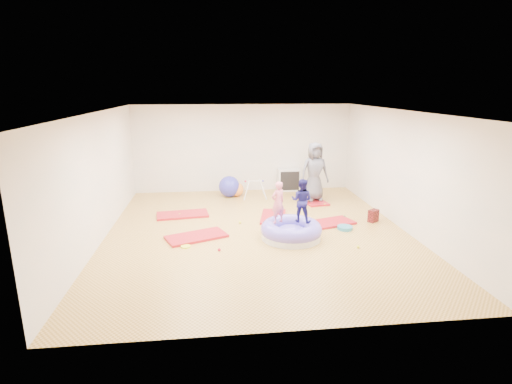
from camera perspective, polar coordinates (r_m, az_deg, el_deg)
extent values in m
cube|color=tan|center=(9.49, 0.20, -5.72)|extent=(7.00, 8.00, 0.01)
cube|color=silver|center=(8.90, 0.22, 11.41)|extent=(7.00, 8.00, 0.01)
cube|color=#F2DECA|center=(13.01, -1.84, 6.25)|extent=(7.00, 0.01, 2.80)
cube|color=#F2DECA|center=(5.30, 5.27, -6.52)|extent=(7.00, 0.01, 2.80)
cube|color=#F2DECA|center=(9.37, -21.59, 1.88)|extent=(0.01, 8.00, 2.80)
cube|color=#F2DECA|center=(10.11, 20.36, 2.88)|extent=(0.01, 8.00, 2.80)
cube|color=red|center=(9.23, -8.51, -6.32)|extent=(1.49, 1.13, 0.06)
cube|color=red|center=(10.84, -10.45, -3.18)|extent=(1.42, 0.84, 0.06)
cube|color=red|center=(10.51, 2.49, -3.53)|extent=(0.85, 1.33, 0.05)
cube|color=red|center=(10.18, 10.37, -4.36)|extent=(1.39, 0.98, 0.05)
cube|color=red|center=(12.11, 8.07, -1.19)|extent=(0.79, 1.28, 0.05)
cylinder|color=silver|center=(9.12, 5.03, -6.13)|extent=(1.34, 1.34, 0.15)
torus|color=#6456D8|center=(9.07, 5.05, -5.30)|extent=(1.39, 1.39, 0.37)
ellipsoid|color=#6456D8|center=(9.10, 5.04, -5.82)|extent=(0.74, 0.74, 0.33)
imported|color=#E76D87|center=(8.90, 3.16, -1.18)|extent=(0.42, 0.37, 0.96)
imported|color=navy|center=(9.02, 6.54, -0.91)|extent=(0.60, 0.55, 1.00)
imported|color=#4F505B|center=(11.88, 8.36, 2.91)|extent=(0.91, 0.66, 1.73)
ellipsoid|color=#9FC2FF|center=(11.88, 7.13, -0.86)|extent=(0.34, 0.22, 0.19)
sphere|color=#ECA48A|center=(11.72, 7.31, -0.96)|extent=(0.16, 0.16, 0.16)
sphere|color=#EDF92E|center=(10.84, -10.86, -3.17)|extent=(0.07, 0.07, 0.07)
sphere|color=#EDF92E|center=(11.70, 9.81, -1.78)|extent=(0.07, 0.07, 0.07)
sphere|color=#EDF92E|center=(10.05, -2.29, -4.35)|extent=(0.07, 0.07, 0.07)
sphere|color=#EDF92E|center=(8.82, 14.39, -7.59)|extent=(0.07, 0.07, 0.07)
sphere|color=#1F7C3C|center=(10.71, 12.53, -3.48)|extent=(0.07, 0.07, 0.07)
sphere|color=red|center=(8.44, -5.28, -8.21)|extent=(0.07, 0.07, 0.07)
sphere|color=#3131B3|center=(12.45, -3.85, 0.80)|extent=(0.65, 0.65, 0.65)
sphere|color=orange|center=(12.51, -2.79, 0.39)|extent=(0.44, 0.44, 0.44)
cylinder|color=silver|center=(12.00, -1.36, 0.15)|extent=(0.21, 0.21, 0.55)
cylinder|color=silver|center=(12.46, -1.56, 0.69)|extent=(0.21, 0.21, 0.55)
cylinder|color=silver|center=(12.05, 1.08, 0.22)|extent=(0.21, 0.21, 0.55)
cylinder|color=silver|center=(12.51, 0.80, 0.76)|extent=(0.21, 0.21, 0.55)
cylinder|color=silver|center=(12.19, -0.26, 1.56)|extent=(0.54, 0.03, 0.03)
sphere|color=red|center=(12.17, -1.52, 1.53)|extent=(0.06, 0.06, 0.06)
sphere|color=#3131B3|center=(12.23, 1.00, 1.59)|extent=(0.06, 0.06, 0.06)
cube|color=silver|center=(13.21, 4.72, 1.75)|extent=(0.72, 0.35, 0.72)
cube|color=black|center=(13.05, 4.86, 1.58)|extent=(0.62, 0.02, 0.62)
cube|color=silver|center=(13.16, 4.76, 1.70)|extent=(0.02, 0.24, 0.63)
cube|color=silver|center=(13.16, 4.76, 1.70)|extent=(0.63, 0.24, 0.02)
cylinder|color=teal|center=(9.87, 12.59, -5.01)|extent=(0.37, 0.37, 0.08)
cube|color=maroon|center=(10.57, 16.42, -3.28)|extent=(0.32, 0.29, 0.31)
cylinder|color=#EDF92E|center=(8.75, -10.02, -7.67)|extent=(0.21, 0.21, 0.03)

